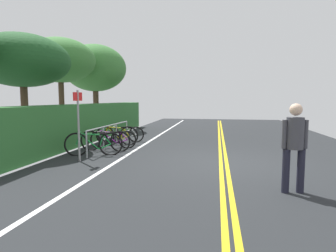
% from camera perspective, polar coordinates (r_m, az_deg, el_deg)
% --- Properties ---
extents(ground_plane, '(34.88, 10.30, 0.05)m').
position_cam_1_polar(ground_plane, '(8.04, 11.44, -7.66)').
color(ground_plane, '#232628').
extents(centre_line_yellow_inner, '(31.39, 0.10, 0.00)m').
position_cam_1_polar(centre_line_yellow_inner, '(8.04, 12.02, -7.48)').
color(centre_line_yellow_inner, gold).
rests_on(centre_line_yellow_inner, ground_plane).
extents(centre_line_yellow_outer, '(31.39, 0.10, 0.00)m').
position_cam_1_polar(centre_line_yellow_outer, '(8.04, 10.87, -7.47)').
color(centre_line_yellow_outer, gold).
rests_on(centre_line_yellow_outer, ground_plane).
extents(bike_lane_stripe_white, '(31.39, 0.12, 0.00)m').
position_cam_1_polar(bike_lane_stripe_white, '(8.52, -9.66, -6.70)').
color(bike_lane_stripe_white, white).
rests_on(bike_lane_stripe_white, ground_plane).
extents(bike_rack, '(3.88, 0.05, 0.85)m').
position_cam_1_polar(bike_rack, '(10.50, -11.86, -1.06)').
color(bike_rack, '#9EA0A5').
rests_on(bike_rack, ground_plane).
extents(bicycle_0, '(0.62, 1.80, 0.79)m').
position_cam_1_polar(bicycle_0, '(9.16, -15.11, -3.60)').
color(bicycle_0, black).
rests_on(bicycle_0, ground_plane).
extents(bicycle_1, '(0.46, 1.84, 0.76)m').
position_cam_1_polar(bicycle_1, '(9.86, -12.88, -2.99)').
color(bicycle_1, black).
rests_on(bicycle_1, ground_plane).
extents(bicycle_2, '(0.46, 1.72, 0.69)m').
position_cam_1_polar(bicycle_2, '(10.41, -11.25, -2.71)').
color(bicycle_2, black).
rests_on(bicycle_2, ground_plane).
extents(bicycle_3, '(0.46, 1.74, 0.78)m').
position_cam_1_polar(bicycle_3, '(11.19, -10.50, -1.89)').
color(bicycle_3, black).
rests_on(bicycle_3, ground_plane).
extents(bicycle_4, '(0.46, 1.69, 0.70)m').
position_cam_1_polar(bicycle_4, '(11.84, -9.06, -1.67)').
color(bicycle_4, black).
rests_on(bicycle_4, ground_plane).
extents(pedestrian, '(0.32, 0.49, 1.72)m').
position_cam_1_polar(pedestrian, '(5.77, 24.70, -2.97)').
color(pedestrian, '#1E1E2D').
rests_on(pedestrian, ground_plane).
extents(sign_post_near, '(0.36, 0.10, 2.06)m').
position_cam_1_polar(sign_post_near, '(8.30, -18.05, 1.47)').
color(sign_post_near, gray).
rests_on(sign_post_near, ground_plane).
extents(hedge_backdrop, '(12.83, 0.96, 1.59)m').
position_cam_1_polar(hedge_backdrop, '(12.52, -16.35, 0.74)').
color(hedge_backdrop, '#2D6B30').
rests_on(hedge_backdrop, ground_plane).
extents(tree_mid, '(3.31, 3.31, 4.11)m').
position_cam_1_polar(tree_mid, '(11.36, -27.89, 11.80)').
color(tree_mid, '#473323').
rests_on(tree_mid, ground_plane).
extents(tree_far_right, '(3.31, 3.31, 4.69)m').
position_cam_1_polar(tree_far_right, '(14.44, -21.40, 12.45)').
color(tree_far_right, '#473323').
rests_on(tree_far_right, ground_plane).
extents(tree_extra, '(3.57, 3.57, 4.93)m').
position_cam_1_polar(tree_extra, '(16.83, -14.84, 11.43)').
color(tree_extra, '#473323').
rests_on(tree_extra, ground_plane).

